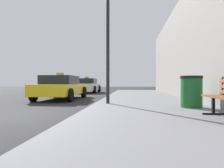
{
  "coord_description": "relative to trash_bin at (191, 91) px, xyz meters",
  "views": [
    {
      "loc": [
        3.34,
        -5.5,
        0.91
      ],
      "look_at": [
        2.7,
        1.57,
        0.86
      ],
      "focal_mm": 33.57,
      "sensor_mm": 36.0,
      "label": 1
    }
  ],
  "objects": [
    {
      "name": "car_yellow",
      "position": [
        -5.58,
        4.42,
        0.01
      ],
      "size": [
        2.0,
        4.53,
        1.43
      ],
      "color": "yellow",
      "rests_on": "ground_plane"
    },
    {
      "name": "trash_bin",
      "position": [
        0.0,
        0.0,
        0.0
      ],
      "size": [
        0.66,
        0.66,
        0.96
      ],
      "color": "#195926",
      "rests_on": "sidewalk"
    },
    {
      "name": "sidewalk",
      "position": [
        -1.17,
        -1.05,
        -0.56
      ],
      "size": [
        4.0,
        32.0,
        0.15
      ],
      "primitive_type": "cube",
      "color": "slate",
      "rests_on": "ground_plane"
    },
    {
      "name": "street_lamp",
      "position": [
        -2.67,
        1.0,
        2.56
      ],
      "size": [
        0.36,
        0.36,
        4.48
      ],
      "color": "black",
      "rests_on": "sidewalk"
    },
    {
      "name": "car_white",
      "position": [
        -5.72,
        11.86,
        0.01
      ],
      "size": [
        1.93,
        4.1,
        1.43
      ],
      "color": "white",
      "rests_on": "ground_plane"
    },
    {
      "name": "ground_plane",
      "position": [
        -5.17,
        -1.05,
        -0.63
      ],
      "size": [
        80.0,
        80.0,
        0.0
      ],
      "primitive_type": "plane",
      "color": "#232326"
    }
  ]
}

